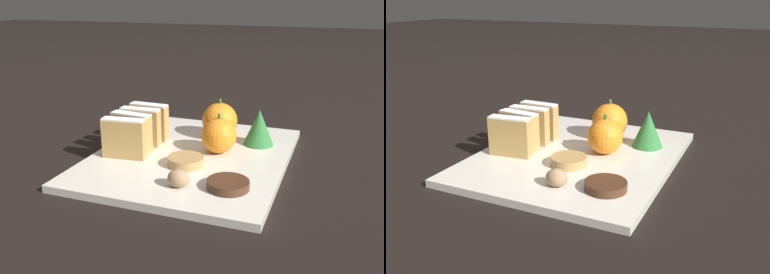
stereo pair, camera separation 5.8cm
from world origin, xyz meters
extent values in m
plane|color=black|center=(0.00, 0.00, 0.00)|extent=(6.00, 6.00, 0.00)
cube|color=silver|center=(0.00, 0.00, 0.01)|extent=(0.32, 0.39, 0.01)
cube|color=tan|center=(-0.10, -0.06, 0.04)|extent=(0.07, 0.03, 0.06)
cube|color=white|center=(-0.10, -0.06, 0.08)|extent=(0.07, 0.03, 0.00)
cube|color=tan|center=(-0.10, -0.02, 0.04)|extent=(0.07, 0.03, 0.06)
cube|color=white|center=(-0.10, -0.02, 0.08)|extent=(0.07, 0.03, 0.00)
cube|color=tan|center=(-0.10, 0.01, 0.04)|extent=(0.07, 0.02, 0.06)
cube|color=white|center=(-0.10, 0.01, 0.08)|extent=(0.07, 0.02, 0.00)
cube|color=tan|center=(-0.10, 0.05, 0.04)|extent=(0.07, 0.02, 0.06)
cube|color=white|center=(-0.10, 0.05, 0.08)|extent=(0.07, 0.02, 0.00)
sphere|color=orange|center=(0.02, 0.10, 0.05)|extent=(0.07, 0.07, 0.07)
cylinder|color=#38702D|center=(0.02, 0.10, 0.08)|extent=(0.00, 0.01, 0.01)
sphere|color=orange|center=(0.04, 0.02, 0.04)|extent=(0.06, 0.06, 0.06)
cylinder|color=#38702D|center=(0.04, 0.02, 0.08)|extent=(0.01, 0.00, 0.01)
ellipsoid|color=tan|center=(0.03, -0.13, 0.03)|extent=(0.03, 0.03, 0.03)
cylinder|color=#472819|center=(0.09, -0.11, 0.02)|extent=(0.06, 0.06, 0.01)
cylinder|color=tan|center=(0.01, -0.05, 0.02)|extent=(0.06, 0.06, 0.01)
cone|color=#2D7538|center=(0.10, 0.09, 0.04)|extent=(0.05, 0.05, 0.06)
camera|label=1|loc=(0.24, -0.64, 0.28)|focal=40.00mm
camera|label=2|loc=(0.29, -0.62, 0.28)|focal=40.00mm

